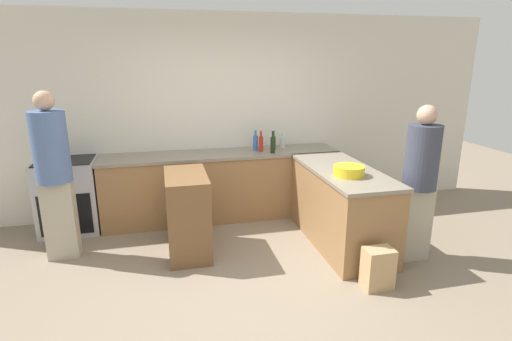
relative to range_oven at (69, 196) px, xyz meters
The scene contains 15 objects.
ground_plane 2.67m from the range_oven, 42.89° to the right, with size 14.00×14.00×0.00m, color gray.
wall_back 2.15m from the range_oven, ahead, with size 8.00×0.06×2.70m.
counter_back 1.93m from the range_oven, ahead, with size 3.14×0.62×0.91m.
counter_peninsula 3.34m from the range_oven, 19.42° to the right, with size 0.69×1.66×0.91m.
range_oven is the anchor object (origin of this frame).
island_table 1.68m from the range_oven, 33.70° to the right, with size 0.45×0.83×0.91m.
mixing_bowl 3.42m from the range_oven, 24.05° to the right, with size 0.33×0.33×0.11m.
olive_oil_bottle 2.71m from the range_oven, ahead, with size 0.06×0.06×0.26m.
wine_bottle_dark 2.65m from the range_oven, ahead, with size 0.06×0.06×0.29m.
vinegar_bottle_clear 2.87m from the range_oven, ahead, with size 0.07×0.07×0.20m.
water_bottle_blue 2.46m from the range_oven, ahead, with size 0.07×0.07×0.28m.
hot_sauce_bottle 2.52m from the range_oven, ahead, with size 0.06×0.06×0.28m.
person_by_range 0.91m from the range_oven, 85.81° to the right, with size 0.35×0.35×1.81m.
person_at_peninsula 4.13m from the range_oven, 23.67° to the right, with size 0.34×0.34×1.67m.
paper_bag 3.74m from the range_oven, 34.28° to the right, with size 0.27×0.20×0.40m.
Camera 1 is at (-0.74, -3.33, 2.11)m, focal length 28.00 mm.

